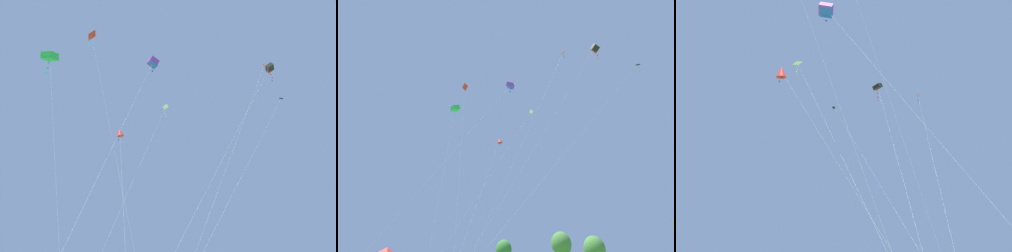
{
  "view_description": "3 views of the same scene",
  "coord_description": "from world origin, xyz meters",
  "views": [
    {
      "loc": [
        11.69,
        -13.55,
        1.8
      ],
      "look_at": [
        2.63,
        11.82,
        16.56
      ],
      "focal_mm": 35.0,
      "sensor_mm": 36.0,
      "label": 1
    },
    {
      "loc": [
        23.85,
        -1.53,
        2.18
      ],
      "look_at": [
        5.05,
        10.52,
        15.37
      ],
      "focal_mm": 24.0,
      "sensor_mm": 36.0,
      "label": 2
    },
    {
      "loc": [
        -17.74,
        -5.46,
        2.47
      ],
      "look_at": [
        0.73,
        13.57,
        15.26
      ],
      "focal_mm": 40.0,
      "sensor_mm": 36.0,
      "label": 3
    }
  ],
  "objects": [
    {
      "name": "kite_black_delta_7",
      "position": [
        13.4,
        28.11,
        26.69
      ],
      "size": [
        10.18,
        23.27,
        28.11
      ],
      "color": "silver",
      "rests_on": "ground"
    },
    {
      "name": "kite_red_delta_1",
      "position": [
        -5.06,
        8.57,
        27.37
      ],
      "size": [
        9.33,
        2.75,
        28.11
      ],
      "color": "silver",
      "rests_on": "ground"
    },
    {
      "name": "kite_red_diamond_6",
      "position": [
        -4.35,
        15.26,
        18.77
      ],
      "size": [
        7.04,
        9.2,
        19.36
      ],
      "color": "silver",
      "rests_on": "ground"
    },
    {
      "name": "kite_pink_delta_3",
      "position": [
        11.79,
        13.61,
        21.87
      ],
      "size": [
        8.27,
        7.78,
        23.12
      ],
      "color": "silver",
      "rests_on": "ground"
    },
    {
      "name": "kite_green_box_2",
      "position": [
        -10.83,
        9.22,
        26.72
      ],
      "size": [
        10.15,
        4.39,
        27.58
      ],
      "color": "silver",
      "rests_on": "ground"
    },
    {
      "name": "kite_black_box_0",
      "position": [
        12.74,
        19.98,
        26.83
      ],
      "size": [
        11.23,
        13.63,
        27.42
      ],
      "color": "silver",
      "rests_on": "ground"
    },
    {
      "name": "kite_purple_box_5",
      "position": [
        -0.36,
        14.84,
        27.35
      ],
      "size": [
        2.37,
        17.21,
        28.08
      ],
      "color": "silver",
      "rests_on": "ground"
    },
    {
      "name": "kite_white_delta_4",
      "position": [
        -0.29,
        18.74,
        23.06
      ],
      "size": [
        1.54,
        14.17,
        23.74
      ],
      "color": "silver",
      "rests_on": "ground"
    }
  ]
}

